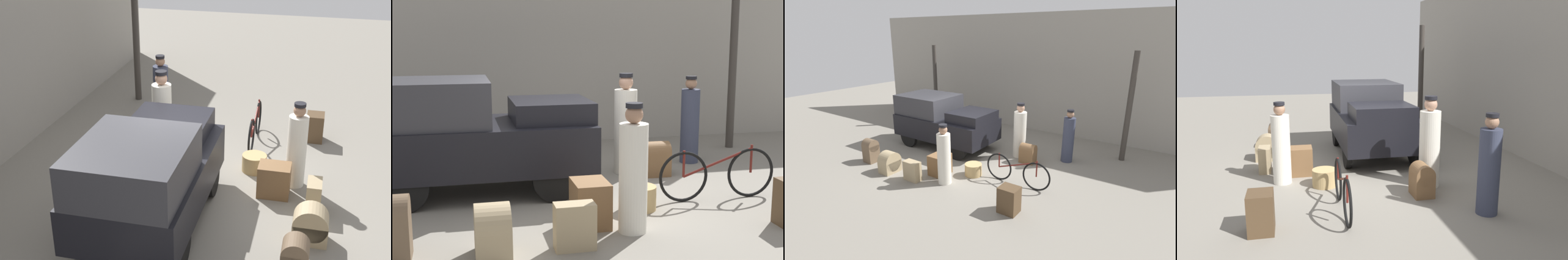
{
  "view_description": "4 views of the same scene",
  "coord_description": "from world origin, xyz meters",
  "views": [
    {
      "loc": [
        -8.56,
        -1.95,
        4.95
      ],
      "look_at": [
        0.2,
        0.2,
        0.95
      ],
      "focal_mm": 50.0,
      "sensor_mm": 36.0,
      "label": 1
    },
    {
      "loc": [
        -1.68,
        -7.67,
        2.42
      ],
      "look_at": [
        0.2,
        0.2,
        0.95
      ],
      "focal_mm": 50.0,
      "sensor_mm": 36.0,
      "label": 2
    },
    {
      "loc": [
        5.15,
        -7.06,
        3.73
      ],
      "look_at": [
        0.2,
        0.2,
        0.95
      ],
      "focal_mm": 28.0,
      "sensor_mm": 36.0,
      "label": 3
    },
    {
      "loc": [
        7.62,
        -1.41,
        2.55
      ],
      "look_at": [
        0.2,
        0.2,
        0.95
      ],
      "focal_mm": 35.0,
      "sensor_mm": 36.0,
      "label": 4
    }
  ],
  "objects": [
    {
      "name": "porter_standing_middle",
      "position": [
        2.47,
        1.56,
        0.74
      ],
      "size": [
        0.34,
        0.34,
        1.62
      ],
      "color": "#33384C",
      "rests_on": "ground"
    },
    {
      "name": "conductor_in_dark_uniform",
      "position": [
        1.08,
        1.11,
        0.79
      ],
      "size": [
        0.39,
        0.39,
        1.73
      ],
      "color": "silver",
      "rests_on": "ground"
    },
    {
      "name": "canopy_pillar_left",
      "position": [
        -3.76,
        2.61,
        1.65
      ],
      "size": [
        0.16,
        0.16,
        3.29
      ],
      "color": "#38332D",
      "rests_on": "ground"
    },
    {
      "name": "trunk_barrel_dark",
      "position": [
        -1.39,
        -1.99,
        0.27
      ],
      "size": [
        0.38,
        0.54,
        0.6
      ],
      "color": "#9E8966",
      "rests_on": "ground"
    },
    {
      "name": "station_building_facade",
      "position": [
        0.0,
        4.08,
        2.25
      ],
      "size": [
        16.0,
        0.15,
        4.5
      ],
      "color": "gray",
      "rests_on": "ground"
    },
    {
      "name": "bicycle",
      "position": [
        1.93,
        -0.67,
        0.38
      ],
      "size": [
        1.8,
        0.04,
        0.79
      ],
      "color": "black",
      "rests_on": "ground"
    },
    {
      "name": "trunk_large_brown",
      "position": [
        -0.48,
        -1.99,
        0.27
      ],
      "size": [
        0.46,
        0.24,
        0.53
      ],
      "color": "#9E8966",
      "rests_on": "ground"
    },
    {
      "name": "trunk_wicker_pale",
      "position": [
        -0.13,
        -1.3,
        0.29
      ],
      "size": [
        0.43,
        0.56,
        0.58
      ],
      "color": "brown",
      "rests_on": "ground"
    },
    {
      "name": "wicker_basket",
      "position": [
        0.68,
        -0.84,
        0.16
      ],
      "size": [
        0.47,
        0.47,
        0.33
      ],
      "color": "tan",
      "rests_on": "ground"
    },
    {
      "name": "porter_with_bicycle",
      "position": [
        0.33,
        -1.62,
        0.73
      ],
      "size": [
        0.35,
        0.35,
        1.59
      ],
      "color": "silver",
      "rests_on": "ground"
    },
    {
      "name": "ground_plane",
      "position": [
        0.0,
        0.0,
        0.0
      ],
      "size": [
        30.0,
        30.0,
        0.0
      ],
      "primitive_type": "plane",
      "color": "gray"
    },
    {
      "name": "truck",
      "position": [
        -1.55,
        0.52,
        0.94
      ],
      "size": [
        3.38,
        1.69,
        1.73
      ],
      "color": "black",
      "rests_on": "ground"
    },
    {
      "name": "suitcase_small_leather",
      "position": [
        2.38,
        -1.89,
        0.3
      ],
      "size": [
        0.42,
        0.36,
        0.6
      ],
      "color": "#4C3823",
      "rests_on": "ground"
    },
    {
      "name": "suitcase_black_upright",
      "position": [
        -2.43,
        -1.82,
        0.38
      ],
      "size": [
        0.36,
        0.37,
        0.72
      ],
      "color": "brown",
      "rests_on": "ground"
    },
    {
      "name": "trunk_umber_medium",
      "position": [
        1.53,
        0.81,
        0.3
      ],
      "size": [
        0.45,
        0.35,
        0.59
      ],
      "color": "brown",
      "rests_on": "ground"
    }
  ]
}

